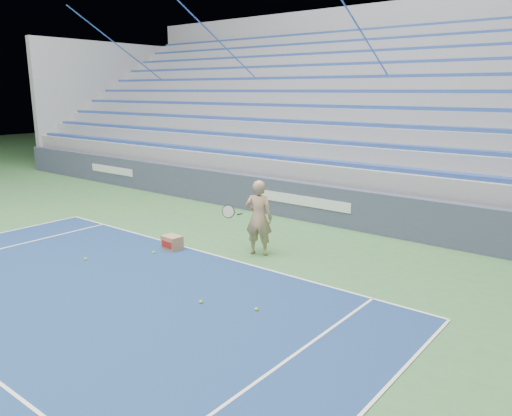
{
  "coord_description": "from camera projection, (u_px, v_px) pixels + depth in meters",
  "views": [
    {
      "loc": [
        7.71,
        3.98,
        3.71
      ],
      "look_at": [
        1.0,
        12.38,
        1.15
      ],
      "focal_mm": 35.0,
      "sensor_mm": 36.0,
      "label": 1
    }
  ],
  "objects": [
    {
      "name": "tennis_ball_0",
      "position": [
        86.0,
        259.0,
        11.09
      ],
      "size": [
        0.07,
        0.07,
        0.07
      ],
      "primitive_type": "sphere",
      "color": "#B0CF2A",
      "rests_on": "ground"
    },
    {
      "name": "ball_box",
      "position": [
        172.0,
        243.0,
        11.83
      ],
      "size": [
        0.47,
        0.38,
        0.34
      ],
      "color": "#A4784F",
      "rests_on": "ground"
    },
    {
      "name": "bleachers",
      "position": [
        390.0,
        127.0,
        18.39
      ],
      "size": [
        31.0,
        9.15,
        7.3
      ],
      "color": "#909398",
      "rests_on": "ground"
    },
    {
      "name": "sponsor_barrier",
      "position": [
        304.0,
        201.0,
        14.46
      ],
      "size": [
        30.0,
        0.32,
        1.1
      ],
      "color": "#3B435B",
      "rests_on": "ground"
    },
    {
      "name": "tennis_player",
      "position": [
        259.0,
        218.0,
        11.33
      ],
      "size": [
        0.98,
        0.92,
        1.74
      ],
      "color": "tan",
      "rests_on": "ground"
    },
    {
      "name": "tennis_ball_3",
      "position": [
        256.0,
        309.0,
        8.55
      ],
      "size": [
        0.07,
        0.07,
        0.07
      ],
      "primitive_type": "sphere",
      "color": "#B0CF2A",
      "rests_on": "ground"
    },
    {
      "name": "tennis_ball_1",
      "position": [
        154.0,
        253.0,
        11.54
      ],
      "size": [
        0.07,
        0.07,
        0.07
      ],
      "primitive_type": "sphere",
      "color": "#B0CF2A",
      "rests_on": "ground"
    },
    {
      "name": "tennis_ball_2",
      "position": [
        201.0,
        302.0,
        8.85
      ],
      "size": [
        0.07,
        0.07,
        0.07
      ],
      "primitive_type": "sphere",
      "color": "#B0CF2A",
      "rests_on": "ground"
    }
  ]
}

